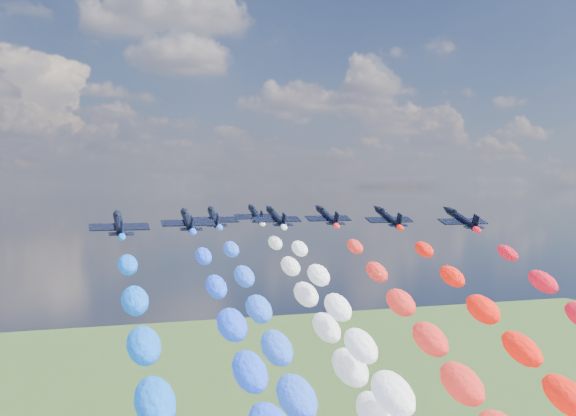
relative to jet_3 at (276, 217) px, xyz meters
name	(u,v)px	position (x,y,z in m)	size (l,w,h in m)	color
jet_0	(119,224)	(-31.73, -16.83, 0.00)	(9.37, 12.56, 2.77)	black
jet_1	(188,220)	(-19.08, -8.03, 0.00)	(9.37, 12.56, 2.77)	black
jet_2	(214,217)	(-12.04, 2.46, 0.00)	(9.37, 12.56, 2.77)	black
jet_3	(276,217)	(0.00, 0.00, 0.00)	(9.37, 12.56, 2.77)	black
jet_4	(256,214)	(-0.30, 13.70, 0.00)	(9.37, 12.56, 2.77)	black
jet_5	(327,216)	(11.23, 0.89, 0.00)	(9.37, 12.56, 2.77)	black
jet_6	(388,217)	(20.27, -8.55, 0.00)	(9.37, 12.56, 2.77)	black
jet_7	(461,219)	(30.26, -18.74, 0.00)	(9.37, 12.56, 2.77)	black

